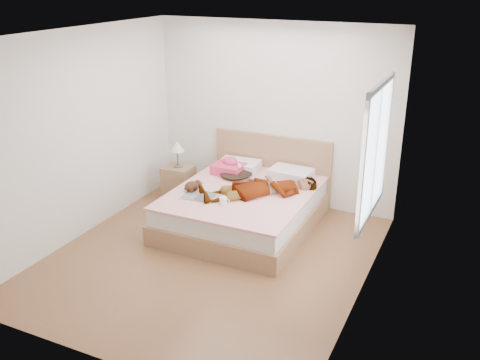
% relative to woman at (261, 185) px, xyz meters
% --- Properties ---
extents(ground, '(4.00, 4.00, 0.00)m').
position_rel_woman_xyz_m(ground, '(-0.24, -0.99, -0.62)').
color(ground, '#512B19').
rests_on(ground, ground).
extents(woman, '(1.60, 1.49, 0.22)m').
position_rel_woman_xyz_m(woman, '(0.00, 0.00, 0.00)').
color(woman, silver).
rests_on(woman, bed).
extents(hair, '(0.56, 0.65, 0.08)m').
position_rel_woman_xyz_m(hair, '(-0.57, 0.45, -0.07)').
color(hair, black).
rests_on(hair, bed).
extents(phone, '(0.09, 0.09, 0.05)m').
position_rel_woman_xyz_m(phone, '(-0.50, 0.40, 0.06)').
color(phone, silver).
rests_on(phone, bed).
extents(room_shell, '(4.00, 4.00, 4.00)m').
position_rel_woman_xyz_m(room_shell, '(1.54, -0.69, 0.88)').
color(room_shell, white).
rests_on(room_shell, ground).
extents(bed, '(1.80, 2.08, 1.00)m').
position_rel_woman_xyz_m(bed, '(-0.24, 0.04, -0.34)').
color(bed, '#8A613F').
rests_on(bed, ground).
extents(towel, '(0.44, 0.38, 0.23)m').
position_rel_woman_xyz_m(towel, '(-0.70, 0.48, -0.02)').
color(towel, '#FF456E').
rests_on(towel, bed).
extents(magazine, '(0.49, 0.35, 0.03)m').
position_rel_woman_xyz_m(magazine, '(-0.67, -0.46, -0.10)').
color(magazine, silver).
rests_on(magazine, bed).
extents(coffee_mug, '(0.14, 0.10, 0.11)m').
position_rel_woman_xyz_m(coffee_mug, '(-0.26, -0.56, -0.06)').
color(coffee_mug, white).
rests_on(coffee_mug, bed).
extents(plush_toy, '(0.23, 0.28, 0.14)m').
position_rel_woman_xyz_m(plush_toy, '(-0.83, -0.34, -0.04)').
color(plush_toy, black).
rests_on(plush_toy, bed).
extents(nightstand, '(0.43, 0.39, 0.90)m').
position_rel_woman_xyz_m(nightstand, '(-1.50, 0.40, -0.32)').
color(nightstand, brown).
rests_on(nightstand, ground).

